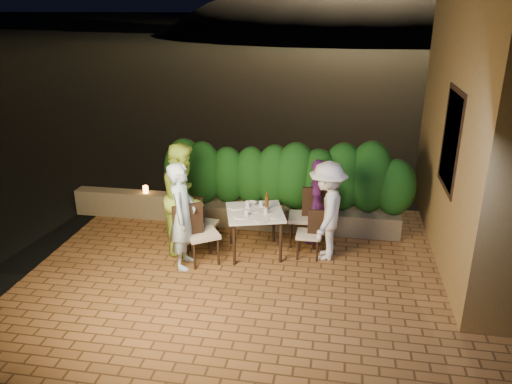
% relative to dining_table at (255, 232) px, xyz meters
% --- Properties ---
extents(ground, '(400.00, 400.00, 0.00)m').
position_rel_dining_table_xyz_m(ground, '(0.15, -1.19, -0.40)').
color(ground, black).
rests_on(ground, ground).
extents(terrace_floor, '(7.00, 6.00, 0.15)m').
position_rel_dining_table_xyz_m(terrace_floor, '(0.15, -0.69, -0.45)').
color(terrace_floor, brown).
rests_on(terrace_floor, ground).
extents(building_wall, '(1.60, 5.00, 5.00)m').
position_rel_dining_table_xyz_m(building_wall, '(3.75, 0.81, 2.12)').
color(building_wall, olive).
rests_on(building_wall, ground).
extents(window_pane, '(0.08, 1.00, 1.40)m').
position_rel_dining_table_xyz_m(window_pane, '(2.97, 0.31, 1.62)').
color(window_pane, black).
rests_on(window_pane, building_wall).
extents(window_frame, '(0.06, 1.15, 1.55)m').
position_rel_dining_table_xyz_m(window_frame, '(2.96, 0.31, 1.62)').
color(window_frame, black).
rests_on(window_frame, building_wall).
extents(planter, '(4.20, 0.55, 0.40)m').
position_rel_dining_table_xyz_m(planter, '(0.35, 1.11, -0.17)').
color(planter, brown).
rests_on(planter, ground).
extents(hedge, '(4.00, 0.70, 1.10)m').
position_rel_dining_table_xyz_m(hedge, '(0.35, 1.11, 0.57)').
color(hedge, '#144312').
rests_on(hedge, planter).
extents(parapet, '(2.20, 0.30, 0.50)m').
position_rel_dining_table_xyz_m(parapet, '(-2.65, 1.11, -0.12)').
color(parapet, brown).
rests_on(parapet, ground).
extents(hill, '(52.00, 40.00, 22.00)m').
position_rel_dining_table_xyz_m(hill, '(2.15, 58.81, -4.38)').
color(hill, black).
rests_on(hill, ground).
extents(dining_table, '(1.12, 1.12, 0.75)m').
position_rel_dining_table_xyz_m(dining_table, '(0.00, 0.00, 0.00)').
color(dining_table, white).
rests_on(dining_table, ground).
extents(plate_nw, '(0.24, 0.24, 0.01)m').
position_rel_dining_table_xyz_m(plate_nw, '(-0.18, -0.24, 0.38)').
color(plate_nw, white).
rests_on(plate_nw, dining_table).
extents(plate_sw, '(0.24, 0.24, 0.01)m').
position_rel_dining_table_xyz_m(plate_sw, '(-0.35, 0.10, 0.38)').
color(plate_sw, white).
rests_on(plate_sw, dining_table).
extents(plate_ne, '(0.24, 0.24, 0.01)m').
position_rel_dining_table_xyz_m(plate_ne, '(0.31, -0.15, 0.38)').
color(plate_ne, white).
rests_on(plate_ne, dining_table).
extents(plate_se, '(0.21, 0.21, 0.01)m').
position_rel_dining_table_xyz_m(plate_se, '(0.17, 0.28, 0.38)').
color(plate_se, white).
rests_on(plate_se, dining_table).
extents(plate_centre, '(0.20, 0.20, 0.01)m').
position_rel_dining_table_xyz_m(plate_centre, '(-0.01, 0.03, 0.38)').
color(plate_centre, white).
rests_on(plate_centre, dining_table).
extents(plate_front, '(0.24, 0.24, 0.01)m').
position_rel_dining_table_xyz_m(plate_front, '(0.17, -0.32, 0.38)').
color(plate_front, white).
rests_on(plate_front, dining_table).
extents(glass_nw, '(0.06, 0.06, 0.10)m').
position_rel_dining_table_xyz_m(glass_nw, '(-0.10, -0.19, 0.43)').
color(glass_nw, silver).
rests_on(glass_nw, dining_table).
extents(glass_sw, '(0.07, 0.07, 0.12)m').
position_rel_dining_table_xyz_m(glass_sw, '(-0.14, 0.13, 0.44)').
color(glass_sw, silver).
rests_on(glass_sw, dining_table).
extents(glass_ne, '(0.06, 0.06, 0.10)m').
position_rel_dining_table_xyz_m(glass_ne, '(0.19, -0.08, 0.43)').
color(glass_ne, silver).
rests_on(glass_ne, dining_table).
extents(glass_se, '(0.06, 0.06, 0.11)m').
position_rel_dining_table_xyz_m(glass_se, '(0.07, 0.20, 0.43)').
color(glass_se, silver).
rests_on(glass_se, dining_table).
extents(beer_bottle, '(0.06, 0.06, 0.31)m').
position_rel_dining_table_xyz_m(beer_bottle, '(0.18, 0.10, 0.53)').
color(beer_bottle, '#4D2A0C').
rests_on(beer_bottle, dining_table).
extents(bowl, '(0.19, 0.19, 0.04)m').
position_rel_dining_table_xyz_m(bowl, '(-0.11, 0.28, 0.40)').
color(bowl, white).
rests_on(bowl, dining_table).
extents(chair_left_front, '(0.66, 0.66, 1.03)m').
position_rel_dining_table_xyz_m(chair_left_front, '(-0.78, -0.45, 0.14)').
color(chair_left_front, black).
rests_on(chair_left_front, ground).
extents(chair_left_back, '(0.48, 0.48, 0.93)m').
position_rel_dining_table_xyz_m(chair_left_back, '(-0.89, 0.01, 0.09)').
color(chair_left_back, black).
rests_on(chair_left_back, ground).
extents(chair_right_front, '(0.39, 0.39, 0.84)m').
position_rel_dining_table_xyz_m(chair_right_front, '(0.88, 0.02, 0.04)').
color(chair_right_front, black).
rests_on(chair_right_front, ground).
extents(chair_right_back, '(0.51, 0.51, 1.04)m').
position_rel_dining_table_xyz_m(chair_right_back, '(0.75, 0.48, 0.15)').
color(chair_right_back, black).
rests_on(chair_right_back, ground).
extents(diner_blue, '(0.45, 0.65, 1.71)m').
position_rel_dining_table_xyz_m(diner_blue, '(-1.03, -0.61, 0.48)').
color(diner_blue, silver).
rests_on(diner_blue, ground).
extents(diner_green, '(0.81, 0.98, 1.85)m').
position_rel_dining_table_xyz_m(diner_green, '(-1.19, -0.02, 0.55)').
color(diner_green, '#B2DC44').
rests_on(diner_green, ground).
extents(diner_white, '(0.72, 1.11, 1.63)m').
position_rel_dining_table_xyz_m(diner_white, '(1.16, 0.05, 0.44)').
color(diner_white, silver).
rests_on(diner_white, ground).
extents(diner_purple, '(0.46, 0.92, 1.50)m').
position_rel_dining_table_xyz_m(diner_purple, '(0.98, 0.62, 0.38)').
color(diner_purple, '#6B2776').
rests_on(diner_purple, ground).
extents(parapet_lamp, '(0.10, 0.10, 0.14)m').
position_rel_dining_table_xyz_m(parapet_lamp, '(-2.33, 1.11, 0.20)').
color(parapet_lamp, orange).
rests_on(parapet_lamp, parapet).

